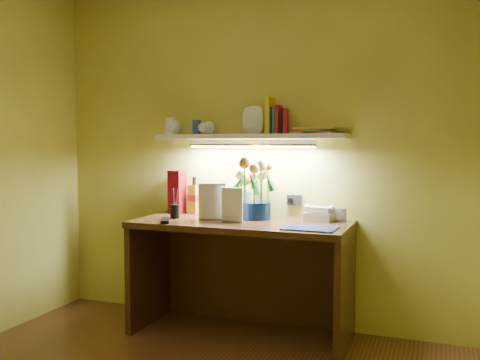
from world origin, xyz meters
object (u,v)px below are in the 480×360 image
at_px(desk, 241,278).
at_px(flower_bouquet, 254,189).
at_px(desk_clock, 340,215).
at_px(whisky_bottle, 194,195).
at_px(telephone, 319,213).

relative_size(desk, flower_bouquet, 3.53).
xyz_separation_m(desk_clock, whisky_bottle, (-1.04, -0.01, 0.09)).
xyz_separation_m(telephone, desk_clock, (0.12, 0.05, -0.01)).
xyz_separation_m(flower_bouquet, telephone, (0.43, 0.05, -0.15)).
distance_m(flower_bouquet, desk_clock, 0.59).
bearing_deg(flower_bouquet, desk_clock, 10.43).
xyz_separation_m(desk, whisky_bottle, (-0.44, 0.23, 0.51)).
bearing_deg(desk, desk_clock, 22.64).
bearing_deg(telephone, whisky_bottle, -174.57).
bearing_deg(whisky_bottle, desk, -27.95).
bearing_deg(desk_clock, flower_bouquet, -175.16).
bearing_deg(desk, telephone, 22.69).
relative_size(desk, desk_clock, 17.15).
height_order(desk_clock, whisky_bottle, whisky_bottle).
bearing_deg(flower_bouquet, telephone, 6.71).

